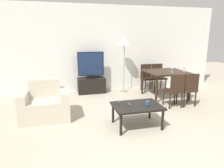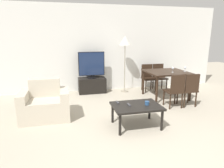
# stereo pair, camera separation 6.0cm
# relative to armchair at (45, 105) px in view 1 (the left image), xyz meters

# --- Properties ---
(ground_plane) EXTENTS (18.00, 18.00, 0.00)m
(ground_plane) POSITION_rel_armchair_xyz_m (1.73, -1.76, -0.31)
(ground_plane) COLOR #B2A893
(wall_back) EXTENTS (7.83, 0.06, 2.70)m
(wall_back) POSITION_rel_armchair_xyz_m (1.73, 2.10, 1.04)
(wall_back) COLOR white
(wall_back) RESTS_ON ground_plane
(armchair) EXTENTS (1.02, 0.70, 0.84)m
(armchair) POSITION_rel_armchair_xyz_m (0.00, 0.00, 0.00)
(armchair) COLOR beige
(armchair) RESTS_ON ground_plane
(tv_stand) EXTENTS (0.85, 0.46, 0.47)m
(tv_stand) POSITION_rel_armchair_xyz_m (1.26, 1.80, -0.08)
(tv_stand) COLOR black
(tv_stand) RESTS_ON ground_plane
(tv) EXTENTS (0.80, 0.28, 0.81)m
(tv) POSITION_rel_armchair_xyz_m (1.26, 1.79, 0.57)
(tv) COLOR black
(tv) RESTS_ON tv_stand
(coffee_table) EXTENTS (0.93, 0.68, 0.44)m
(coffee_table) POSITION_rel_armchair_xyz_m (1.78, -0.83, 0.08)
(coffee_table) COLOR black
(coffee_table) RESTS_ON ground_plane
(dining_table) EXTENTS (1.13, 1.05, 0.77)m
(dining_table) POSITION_rel_armchair_xyz_m (3.27, 0.78, 0.37)
(dining_table) COLOR black
(dining_table) RESTS_ON ground_plane
(dining_chair_near) EXTENTS (0.40, 0.40, 0.85)m
(dining_chair_near) POSITION_rel_armchair_xyz_m (3.07, -0.05, 0.16)
(dining_chair_near) COLOR black
(dining_chair_near) RESTS_ON ground_plane
(dining_chair_far) EXTENTS (0.40, 0.40, 0.85)m
(dining_chair_far) POSITION_rel_armchair_xyz_m (3.47, 1.61, 0.16)
(dining_chair_far) COLOR black
(dining_chair_far) RESTS_ON ground_plane
(dining_chair_near_right) EXTENTS (0.40, 0.40, 0.85)m
(dining_chair_near_right) POSITION_rel_armchair_xyz_m (3.47, -0.05, 0.16)
(dining_chair_near_right) COLOR black
(dining_chair_near_right) RESTS_ON ground_plane
(dining_chair_far_left) EXTENTS (0.40, 0.40, 0.85)m
(dining_chair_far_left) POSITION_rel_armchair_xyz_m (3.07, 1.61, 0.16)
(dining_chair_far_left) COLOR black
(dining_chair_far_left) RESTS_ON ground_plane
(floor_lamp) EXTENTS (0.36, 0.36, 1.75)m
(floor_lamp) POSITION_rel_armchair_xyz_m (2.30, 1.68, 1.23)
(floor_lamp) COLOR gray
(floor_lamp) RESTS_ON ground_plane
(remote_primary) EXTENTS (0.04, 0.15, 0.02)m
(remote_primary) POSITION_rel_armchair_xyz_m (1.63, -0.80, 0.14)
(remote_primary) COLOR #38383D
(remote_primary) RESTS_ON coffee_table
(remote_secondary) EXTENTS (0.04, 0.15, 0.02)m
(remote_secondary) POSITION_rel_armchair_xyz_m (1.45, -0.61, 0.14)
(remote_secondary) COLOR #38383D
(remote_secondary) RESTS_ON coffee_table
(cup_white_near) EXTENTS (0.08, 0.08, 0.07)m
(cup_white_near) POSITION_rel_armchair_xyz_m (1.98, -0.86, 0.17)
(cup_white_near) COLOR navy
(cup_white_near) RESTS_ON coffee_table
(wine_glass_left) EXTENTS (0.07, 0.07, 0.15)m
(wine_glass_left) POSITION_rel_armchair_xyz_m (3.35, 0.59, 0.57)
(wine_glass_left) COLOR silver
(wine_glass_left) RESTS_ON dining_table
(wine_glass_center) EXTENTS (0.07, 0.07, 0.15)m
(wine_glass_center) POSITION_rel_armchair_xyz_m (3.74, 0.61, 0.57)
(wine_glass_center) COLOR silver
(wine_glass_center) RESTS_ON dining_table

